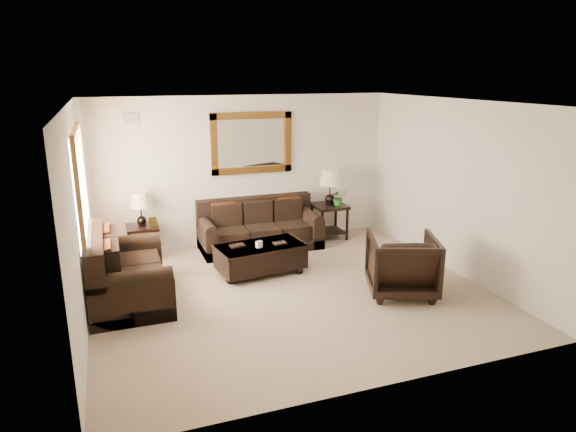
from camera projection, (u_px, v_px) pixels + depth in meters
name	position (u px, v px, depth m)	size (l,w,h in m)	color
room	(290.00, 202.00, 7.09)	(5.51, 5.01, 2.71)	gray
window	(82.00, 189.00, 6.97)	(0.07, 1.96, 1.66)	white
mirror	(252.00, 143.00, 9.24)	(1.50, 0.06, 1.10)	#533710
air_vent	(131.00, 118.00, 8.45)	(0.25, 0.02, 0.18)	#999999
sofa	(259.00, 230.00, 9.30)	(2.15, 0.93, 0.88)	black
loveseat	(124.00, 276.00, 7.09)	(1.06, 1.78, 1.00)	black
end_table_left	(141.00, 216.00, 8.63)	(0.52, 0.52, 1.15)	black
end_table_right	(330.00, 194.00, 9.69)	(0.60, 0.60, 1.32)	black
coffee_table	(260.00, 256.00, 8.11)	(1.44, 0.90, 0.58)	black
armchair	(402.00, 262.00, 7.30)	(0.93, 0.87, 0.96)	black
potted_plant	(338.00, 199.00, 9.66)	(0.29, 0.32, 0.25)	#24551D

